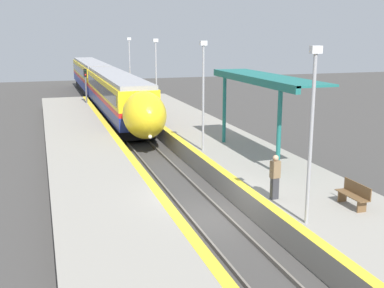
{
  "coord_description": "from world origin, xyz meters",
  "views": [
    {
      "loc": [
        -5.95,
        -16.73,
        7.1
      ],
      "look_at": [
        0.55,
        3.84,
        2.13
      ],
      "focal_mm": 45.0,
      "sensor_mm": 36.0,
      "label": 1
    }
  ],
  "objects_px": {
    "person_waiting": "(275,176)",
    "lamppost_near": "(312,126)",
    "train": "(103,84)",
    "lamppost_mid": "(203,90)",
    "platform_bench": "(354,194)",
    "railway_signal": "(86,86)",
    "lamppost_far": "(156,74)",
    "lamppost_farthest": "(130,65)"
  },
  "relations": [
    {
      "from": "person_waiting",
      "to": "lamppost_near",
      "type": "xyz_separation_m",
      "value": [
        -0.09,
        -2.5,
        2.39
      ]
    },
    {
      "from": "train",
      "to": "lamppost_mid",
      "type": "distance_m",
      "value": 24.14
    },
    {
      "from": "lamppost_mid",
      "to": "person_waiting",
      "type": "bearing_deg",
      "value": -89.35
    },
    {
      "from": "platform_bench",
      "to": "railway_signal",
      "type": "height_order",
      "value": "railway_signal"
    },
    {
      "from": "train",
      "to": "person_waiting",
      "type": "relative_size",
      "value": 24.69
    },
    {
      "from": "platform_bench",
      "to": "lamppost_mid",
      "type": "bearing_deg",
      "value": 104.1
    },
    {
      "from": "lamppost_near",
      "to": "lamppost_far",
      "type": "distance_m",
      "value": 21.24
    },
    {
      "from": "person_waiting",
      "to": "lamppost_near",
      "type": "height_order",
      "value": "lamppost_near"
    },
    {
      "from": "platform_bench",
      "to": "lamppost_far",
      "type": "distance_m",
      "value": 20.71
    },
    {
      "from": "platform_bench",
      "to": "railway_signal",
      "type": "distance_m",
      "value": 30.75
    },
    {
      "from": "railway_signal",
      "to": "lamppost_near",
      "type": "bearing_deg",
      "value": -82.26
    },
    {
      "from": "train",
      "to": "lamppost_mid",
      "type": "bearing_deg",
      "value": -84.82
    },
    {
      "from": "platform_bench",
      "to": "person_waiting",
      "type": "distance_m",
      "value": 2.9
    },
    {
      "from": "train",
      "to": "railway_signal",
      "type": "xyz_separation_m",
      "value": [
        -2.02,
        -3.7,
        0.26
      ]
    },
    {
      "from": "person_waiting",
      "to": "lamppost_mid",
      "type": "distance_m",
      "value": 8.47
    },
    {
      "from": "train",
      "to": "person_waiting",
      "type": "distance_m",
      "value": 32.16
    },
    {
      "from": "lamppost_farthest",
      "to": "train",
      "type": "bearing_deg",
      "value": 128.65
    },
    {
      "from": "platform_bench",
      "to": "lamppost_mid",
      "type": "xyz_separation_m",
      "value": [
        -2.45,
        9.75,
        2.81
      ]
    },
    {
      "from": "lamppost_near",
      "to": "lamppost_mid",
      "type": "xyz_separation_m",
      "value": [
        0.0,
        10.62,
        0.0
      ]
    },
    {
      "from": "platform_bench",
      "to": "lamppost_far",
      "type": "xyz_separation_m",
      "value": [
        -2.45,
        20.37,
        2.81
      ]
    },
    {
      "from": "train",
      "to": "lamppost_mid",
      "type": "xyz_separation_m",
      "value": [
        2.17,
        -23.95,
        2.03
      ]
    },
    {
      "from": "train",
      "to": "lamppost_far",
      "type": "height_order",
      "value": "lamppost_far"
    },
    {
      "from": "person_waiting",
      "to": "lamppost_near",
      "type": "relative_size",
      "value": 0.3
    },
    {
      "from": "lamppost_farthest",
      "to": "railway_signal",
      "type": "bearing_deg",
      "value": -166.77
    },
    {
      "from": "lamppost_near",
      "to": "railway_signal",
      "type": "bearing_deg",
      "value": 97.74
    },
    {
      "from": "train",
      "to": "lamppost_far",
      "type": "relative_size",
      "value": 7.34
    },
    {
      "from": "lamppost_near",
      "to": "lamppost_mid",
      "type": "relative_size",
      "value": 1.0
    },
    {
      "from": "lamppost_far",
      "to": "person_waiting",
      "type": "bearing_deg",
      "value": -89.72
    },
    {
      "from": "lamppost_far",
      "to": "lamppost_farthest",
      "type": "height_order",
      "value": "same"
    },
    {
      "from": "lamppost_mid",
      "to": "lamppost_far",
      "type": "bearing_deg",
      "value": 90.0
    },
    {
      "from": "railway_signal",
      "to": "lamppost_far",
      "type": "xyz_separation_m",
      "value": [
        4.19,
        -9.63,
        1.77
      ]
    },
    {
      "from": "lamppost_mid",
      "to": "railway_signal",
      "type": "bearing_deg",
      "value": 101.7
    },
    {
      "from": "person_waiting",
      "to": "lamppost_near",
      "type": "distance_m",
      "value": 3.46
    },
    {
      "from": "platform_bench",
      "to": "lamppost_far",
      "type": "bearing_deg",
      "value": 96.86
    },
    {
      "from": "platform_bench",
      "to": "lamppost_mid",
      "type": "relative_size",
      "value": 0.27
    },
    {
      "from": "lamppost_farthest",
      "to": "platform_bench",
      "type": "bearing_deg",
      "value": -85.48
    },
    {
      "from": "platform_bench",
      "to": "lamppost_farthest",
      "type": "relative_size",
      "value": 0.27
    },
    {
      "from": "train",
      "to": "lamppost_near",
      "type": "relative_size",
      "value": 7.34
    },
    {
      "from": "person_waiting",
      "to": "lamppost_farthest",
      "type": "bearing_deg",
      "value": 90.18
    },
    {
      "from": "lamppost_near",
      "to": "lamppost_far",
      "type": "xyz_separation_m",
      "value": [
        0.0,
        21.24,
        0.0
      ]
    },
    {
      "from": "lamppost_far",
      "to": "lamppost_farthest",
      "type": "distance_m",
      "value": 10.62
    },
    {
      "from": "lamppost_far",
      "to": "platform_bench",
      "type": "bearing_deg",
      "value": -83.14
    }
  ]
}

